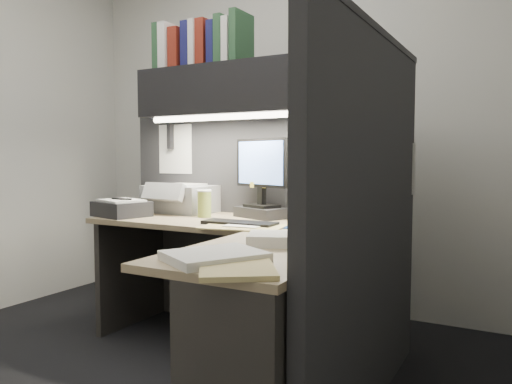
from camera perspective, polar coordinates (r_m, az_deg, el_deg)
floor at (r=2.68m, az=-10.70°, el=-20.13°), size 3.50×3.50×0.00m
wall_back at (r=3.74m, az=3.92°, el=7.92°), size 3.50×0.04×2.70m
partition_back at (r=3.22m, az=0.10°, el=-1.24°), size 1.90×0.06×1.60m
partition_right at (r=2.17m, az=12.78°, el=-3.90°), size 0.06×1.50×1.60m
desk at (r=2.30m, az=-2.44°, el=-12.48°), size 1.70×1.53×0.73m
overhead_shelf at (r=3.03m, az=0.05°, el=11.70°), size 1.55×0.34×0.30m
task_light_tube at (r=2.89m, az=-1.30°, el=8.68°), size 1.32×0.04×0.04m
monitor at (r=3.00m, az=0.63°, el=0.67°), size 0.42×0.30×0.48m
keyboard at (r=2.69m, az=-1.89°, el=-3.58°), size 0.41×0.15×0.02m
mousepad at (r=2.62m, az=6.13°, el=-3.96°), size 0.27×0.25×0.00m
mouse at (r=2.63m, az=6.03°, el=-3.44°), size 0.08×0.11×0.04m
telephone at (r=2.73m, az=9.75°, el=-2.88°), size 0.26×0.27×0.08m
coffee_cup at (r=3.05m, az=-5.92°, el=-1.42°), size 0.09×0.09×0.16m
printer at (r=3.37m, az=-8.25°, el=-0.73°), size 0.46×0.40×0.18m
notebook_stack at (r=3.18m, az=-15.11°, el=-1.87°), size 0.36×0.32×0.09m
open_folder at (r=2.59m, az=-1.48°, el=-4.00°), size 0.46×0.34×0.01m
paper_stack_a at (r=2.09m, az=2.50°, el=-5.37°), size 0.30×0.28×0.05m
paper_stack_b at (r=1.77m, az=-4.78°, el=-7.33°), size 0.39×0.41×0.03m
manila_stack at (r=1.62m, az=-2.21°, el=-8.68°), size 0.37×0.38×0.02m
binder_row at (r=3.28m, az=-6.16°, el=16.27°), size 0.63×0.25×0.31m
pinned_papers at (r=2.70m, az=3.65°, el=3.14°), size 1.76×1.31×0.51m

